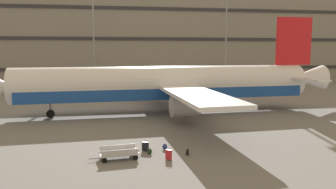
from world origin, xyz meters
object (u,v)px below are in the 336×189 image
object	(u,v)px
airliner	(169,85)
backpack_upright	(150,151)
suitcase_scuffed	(169,154)
backpack_silver	(165,147)
baggage_cart	(119,153)
backpack_red	(187,152)
suitcase_orange	(145,146)

from	to	relation	value
airliner	backpack_upright	distance (m)	16.31
airliner	backpack_upright	world-z (taller)	airliner
suitcase_scuffed	backpack_upright	bearing A→B (deg)	128.21
suitcase_scuffed	backpack_silver	world-z (taller)	suitcase_scuffed
baggage_cart	airliner	bearing A→B (deg)	68.85
airliner	backpack_silver	bearing A→B (deg)	-100.99
suitcase_scuffed	backpack_upright	distance (m)	1.84
backpack_red	baggage_cart	world-z (taller)	baggage_cart
baggage_cart	backpack_red	bearing A→B (deg)	-0.10
suitcase_orange	backpack_silver	distance (m)	1.48
airliner	baggage_cart	xyz separation A→B (m)	(-6.25, -16.17, -2.94)
suitcase_orange	backpack_silver	bearing A→B (deg)	4.89
backpack_silver	backpack_red	world-z (taller)	backpack_red
backpack_red	baggage_cart	bearing A→B (deg)	179.90
baggage_cart	suitcase_scuffed	bearing A→B (deg)	-12.65
backpack_red	suitcase_scuffed	bearing A→B (deg)	-153.06
suitcase_scuffed	airliner	bearing A→B (deg)	80.16
backpack_silver	suitcase_orange	bearing A→B (deg)	-175.11
backpack_upright	backpack_silver	bearing A→B (deg)	35.36
suitcase_scuffed	backpack_red	xyz separation A→B (m)	(1.45, 0.74, -0.15)
suitcase_scuffed	backpack_red	size ratio (longest dim) A/B	1.60
backpack_upright	baggage_cart	distance (m)	2.31
baggage_cart	suitcase_orange	bearing A→B (deg)	36.47
airliner	backpack_silver	distance (m)	15.20
suitcase_scuffed	suitcase_orange	xyz separation A→B (m)	(-1.37, 2.19, -0.01)
backpack_upright	suitcase_scuffed	bearing A→B (deg)	-51.79
backpack_red	baggage_cart	xyz separation A→B (m)	(-4.77, 0.01, 0.19)
backpack_upright	baggage_cart	size ratio (longest dim) A/B	0.14
backpack_upright	airliner	bearing A→B (deg)	75.27
airliner	suitcase_orange	distance (m)	15.63
backpack_silver	backpack_red	distance (m)	2.08
airliner	backpack_silver	size ratio (longest dim) A/B	82.72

